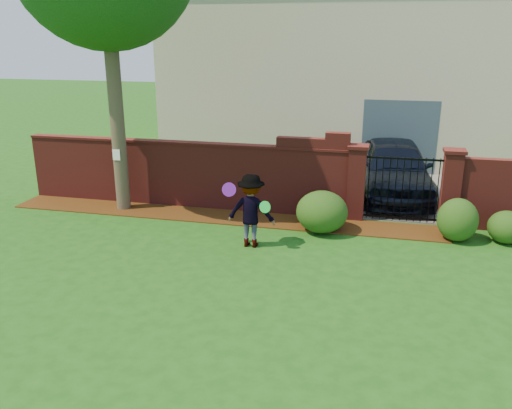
% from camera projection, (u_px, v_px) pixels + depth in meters
% --- Properties ---
extents(ground, '(80.00, 80.00, 0.01)m').
position_uv_depth(ground, '(215.00, 277.00, 10.06)').
color(ground, '#1C5214').
rests_on(ground, ground).
extents(mulch_bed, '(11.10, 1.08, 0.03)m').
position_uv_depth(mulch_bed, '(219.00, 216.00, 13.35)').
color(mulch_bed, '#3B200A').
rests_on(mulch_bed, ground).
extents(brick_wall, '(8.70, 0.31, 2.16)m').
position_uv_depth(brick_wall, '(187.00, 173.00, 13.92)').
color(brick_wall, maroon).
rests_on(brick_wall, ground).
extents(pillar_left, '(0.50, 0.50, 1.88)m').
position_uv_depth(pillar_left, '(356.00, 182.00, 12.94)').
color(pillar_left, maroon).
rests_on(pillar_left, ground).
extents(pillar_right, '(0.50, 0.50, 1.88)m').
position_uv_depth(pillar_right, '(451.00, 188.00, 12.45)').
color(pillar_right, maroon).
rests_on(pillar_right, ground).
extents(iron_gate, '(1.78, 0.03, 1.60)m').
position_uv_depth(iron_gate, '(402.00, 189.00, 12.73)').
color(iron_gate, black).
rests_on(iron_gate, ground).
extents(driveway, '(3.20, 8.00, 0.01)m').
position_uv_depth(driveway, '(397.00, 180.00, 16.69)').
color(driveway, slate).
rests_on(driveway, ground).
extents(house, '(12.40, 6.40, 6.30)m').
position_uv_depth(house, '(334.00, 69.00, 19.97)').
color(house, beige).
rests_on(house, ground).
extents(car, '(2.36, 4.89, 1.61)m').
position_uv_depth(car, '(395.00, 170.00, 14.65)').
color(car, black).
rests_on(car, ground).
extents(paper_notice, '(0.20, 0.01, 0.28)m').
position_uv_depth(paper_notice, '(116.00, 155.00, 13.36)').
color(paper_notice, white).
rests_on(paper_notice, tree).
extents(shrub_left, '(1.20, 1.20, 0.98)m').
position_uv_depth(shrub_left, '(322.00, 212.00, 12.22)').
color(shrub_left, '#184514').
rests_on(shrub_left, ground).
extents(shrub_middle, '(0.89, 0.89, 0.98)m').
position_uv_depth(shrub_middle, '(458.00, 220.00, 11.70)').
color(shrub_middle, '#184514').
rests_on(shrub_middle, ground).
extents(shrub_right, '(0.82, 0.82, 0.73)m').
position_uv_depth(shrub_right, '(507.00, 227.00, 11.61)').
color(shrub_right, '#184514').
rests_on(shrub_right, ground).
extents(man, '(1.06, 0.63, 1.61)m').
position_uv_depth(man, '(250.00, 211.00, 11.29)').
color(man, gray).
rests_on(man, ground).
extents(frisbee_purple, '(0.31, 0.16, 0.30)m').
position_uv_depth(frisbee_purple, '(229.00, 190.00, 11.02)').
color(frisbee_purple, purple).
rests_on(frisbee_purple, man).
extents(frisbee_green, '(0.26, 0.12, 0.26)m').
position_uv_depth(frisbee_green, '(265.00, 207.00, 10.99)').
color(frisbee_green, '#1CD344').
rests_on(frisbee_green, man).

